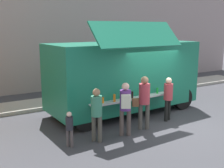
% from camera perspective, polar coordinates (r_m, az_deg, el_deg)
% --- Properties ---
extents(ground_plane, '(60.00, 60.00, 0.00)m').
position_cam_1_polar(ground_plane, '(10.17, 11.17, -7.90)').
color(ground_plane, '#38383D').
extents(curb_strip, '(28.00, 1.60, 0.15)m').
position_cam_1_polar(curb_strip, '(12.20, -20.66, -4.79)').
color(curb_strip, '#9E998E').
rests_on(curb_strip, ground).
extents(building_behind, '(32.00, 2.40, 7.52)m').
position_cam_1_polar(building_behind, '(15.78, -20.70, 12.31)').
color(building_behind, gray).
rests_on(building_behind, ground).
extents(food_truck_main, '(6.04, 3.31, 3.55)m').
position_cam_1_polar(food_truck_main, '(10.93, 2.59, 1.93)').
color(food_truck_main, '#186F52').
rests_on(food_truck_main, ground).
extents(trash_bin, '(0.60, 0.60, 0.86)m').
position_cam_1_polar(trash_bin, '(15.48, 10.76, 0.46)').
color(trash_bin, '#2E5D3A').
rests_on(trash_bin, ground).
extents(customer_front_ordering, '(0.57, 0.43, 1.80)m').
position_cam_1_polar(customer_front_ordering, '(9.18, 6.55, -2.93)').
color(customer_front_ordering, '#4C4842').
rests_on(customer_front_ordering, ground).
extents(customer_mid_with_backpack, '(0.47, 0.55, 1.70)m').
position_cam_1_polar(customer_mid_with_backpack, '(8.56, 2.77, -4.11)').
color(customer_mid_with_backpack, '#514440').
rests_on(customer_mid_with_backpack, ground).
extents(customer_rear_waiting, '(0.33, 0.33, 1.62)m').
position_cam_1_polar(customer_rear_waiting, '(8.17, -3.18, -5.41)').
color(customer_rear_waiting, '#49463F').
rests_on(customer_rear_waiting, ground).
extents(customer_extra_browsing, '(0.32, 0.32, 1.60)m').
position_cam_1_polar(customer_extra_browsing, '(10.21, 11.46, -2.26)').
color(customer_extra_browsing, black).
rests_on(customer_extra_browsing, ground).
extents(child_near_queue, '(0.21, 0.21, 1.04)m').
position_cam_1_polar(child_near_queue, '(7.99, -8.74, -8.54)').
color(child_near_queue, '#4D4444').
rests_on(child_near_queue, ground).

